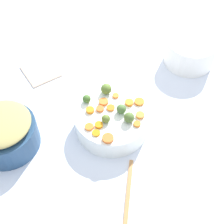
# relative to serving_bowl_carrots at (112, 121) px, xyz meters

# --- Properties ---
(tabletop) EXTENTS (2.40, 2.40, 0.02)m
(tabletop) POSITION_rel_serving_bowl_carrots_xyz_m (0.03, 0.02, -0.05)
(tabletop) COLOR white
(tabletop) RESTS_ON ground
(serving_bowl_carrots) EXTENTS (0.28, 0.28, 0.09)m
(serving_bowl_carrots) POSITION_rel_serving_bowl_carrots_xyz_m (0.00, 0.00, 0.00)
(serving_bowl_carrots) COLOR white
(serving_bowl_carrots) RESTS_ON tabletop
(metal_pot) EXTENTS (0.23, 0.23, 0.11)m
(metal_pot) POSITION_rel_serving_bowl_carrots_xyz_m (-0.36, 0.15, 0.01)
(metal_pot) COLOR navy
(metal_pot) RESTS_ON tabletop
(stuffing_mound) EXTENTS (0.21, 0.21, 0.04)m
(stuffing_mound) POSITION_rel_serving_bowl_carrots_xyz_m (-0.36, 0.15, 0.08)
(stuffing_mound) COLOR tan
(stuffing_mound) RESTS_ON metal_pot
(carrot_slice_0) EXTENTS (0.04, 0.04, 0.01)m
(carrot_slice_0) POSITION_rel_serving_bowl_carrots_xyz_m (-0.06, 0.06, 0.05)
(carrot_slice_0) COLOR orange
(carrot_slice_0) RESTS_ON serving_bowl_carrots
(carrot_slice_1) EXTENTS (0.03, 0.03, 0.01)m
(carrot_slice_1) POSITION_rel_serving_bowl_carrots_xyz_m (-0.03, 0.04, 0.05)
(carrot_slice_1) COLOR orange
(carrot_slice_1) RESTS_ON serving_bowl_carrots
(carrot_slice_2) EXTENTS (0.03, 0.03, 0.01)m
(carrot_slice_2) POSITION_rel_serving_bowl_carrots_xyz_m (0.06, 0.06, 0.05)
(carrot_slice_2) COLOR orange
(carrot_slice_2) RESTS_ON serving_bowl_carrots
(carrot_slice_3) EXTENTS (0.04, 0.04, 0.01)m
(carrot_slice_3) POSITION_rel_serving_bowl_carrots_xyz_m (0.01, 0.03, 0.05)
(carrot_slice_3) COLOR orange
(carrot_slice_3) RESTS_ON serving_bowl_carrots
(carrot_slice_4) EXTENTS (0.04, 0.04, 0.01)m
(carrot_slice_4) POSITION_rel_serving_bowl_carrots_xyz_m (0.08, -0.07, 0.05)
(carrot_slice_4) COLOR orange
(carrot_slice_4) RESTS_ON serving_bowl_carrots
(carrot_slice_5) EXTENTS (0.04, 0.04, 0.01)m
(carrot_slice_5) POSITION_rel_serving_bowl_carrots_xyz_m (-0.10, -0.01, 0.05)
(carrot_slice_5) COLOR orange
(carrot_slice_5) RESTS_ON serving_bowl_carrots
(carrot_slice_6) EXTENTS (0.04, 0.04, 0.01)m
(carrot_slice_6) POSITION_rel_serving_bowl_carrots_xyz_m (0.08, 0.00, 0.05)
(carrot_slice_6) COLOR orange
(carrot_slice_6) RESTS_ON serving_bowl_carrots
(carrot_slice_7) EXTENTS (0.04, 0.04, 0.01)m
(carrot_slice_7) POSITION_rel_serving_bowl_carrots_xyz_m (0.00, 0.06, 0.05)
(carrot_slice_7) COLOR orange
(carrot_slice_7) RESTS_ON serving_bowl_carrots
(carrot_slice_8) EXTENTS (0.04, 0.04, 0.01)m
(carrot_slice_8) POSITION_rel_serving_bowl_carrots_xyz_m (-0.10, -0.04, 0.05)
(carrot_slice_8) COLOR orange
(carrot_slice_8) RESTS_ON serving_bowl_carrots
(carrot_slice_9) EXTENTS (0.05, 0.05, 0.01)m
(carrot_slice_9) POSITION_rel_serving_bowl_carrots_xyz_m (0.12, -0.01, 0.05)
(carrot_slice_9) COLOR orange
(carrot_slice_9) RESTS_ON serving_bowl_carrots
(carrot_slice_10) EXTENTS (0.04, 0.04, 0.01)m
(carrot_slice_10) POSITION_rel_serving_bowl_carrots_xyz_m (0.05, -0.09, 0.05)
(carrot_slice_10) COLOR orange
(carrot_slice_10) RESTS_ON serving_bowl_carrots
(carrot_slice_11) EXTENTS (0.04, 0.04, 0.01)m
(carrot_slice_11) POSITION_rel_serving_bowl_carrots_xyz_m (-0.08, -0.09, 0.05)
(carrot_slice_11) COLOR orange
(carrot_slice_11) RESTS_ON serving_bowl_carrots
(carrot_slice_12) EXTENTS (0.03, 0.03, 0.01)m
(carrot_slice_12) POSITION_rel_serving_bowl_carrots_xyz_m (-0.07, -0.02, 0.05)
(carrot_slice_12) COLOR orange
(carrot_slice_12) RESTS_ON serving_bowl_carrots
(brussels_sprout_0) EXTENTS (0.04, 0.04, 0.04)m
(brussels_sprout_0) POSITION_rel_serving_bowl_carrots_xyz_m (0.03, -0.01, 0.06)
(brussels_sprout_0) COLOR #4D7339
(brussels_sprout_0) RESTS_ON serving_bowl_carrots
(brussels_sprout_1) EXTENTS (0.03, 0.03, 0.03)m
(brussels_sprout_1) POSITION_rel_serving_bowl_carrots_xyz_m (-0.05, 0.10, 0.06)
(brussels_sprout_1) COLOR #446E2C
(brussels_sprout_1) RESTS_ON serving_bowl_carrots
(brussels_sprout_2) EXTENTS (0.04, 0.04, 0.04)m
(brussels_sprout_2) POSITION_rel_serving_bowl_carrots_xyz_m (0.04, 0.10, 0.06)
(brussels_sprout_2) COLOR olive
(brussels_sprout_2) RESTS_ON serving_bowl_carrots
(brussels_sprout_3) EXTENTS (0.03, 0.03, 0.03)m
(brussels_sprout_3) POSITION_rel_serving_bowl_carrots_xyz_m (-0.04, -0.02, 0.06)
(brussels_sprout_3) COLOR olive
(brussels_sprout_3) RESTS_ON serving_bowl_carrots
(brussels_sprout_4) EXTENTS (0.04, 0.04, 0.04)m
(brussels_sprout_4) POSITION_rel_serving_bowl_carrots_xyz_m (0.03, -0.06, 0.06)
(brussels_sprout_4) COLOR #4F6B30
(brussels_sprout_4) RESTS_ON serving_bowl_carrots
(wooden_spoon) EXTENTS (0.24, 0.27, 0.01)m
(wooden_spoon) POSITION_rel_serving_bowl_carrots_xyz_m (-0.18, -0.33, -0.04)
(wooden_spoon) COLOR #B47D49
(wooden_spoon) RESTS_ON tabletop
(casserole_dish) EXTENTS (0.22, 0.22, 0.12)m
(casserole_dish) POSITION_rel_serving_bowl_carrots_xyz_m (0.50, 0.12, 0.02)
(casserole_dish) COLOR white
(casserole_dish) RESTS_ON tabletop
(dish_towel) EXTENTS (0.14, 0.16, 0.01)m
(dish_towel) POSITION_rel_serving_bowl_carrots_xyz_m (-0.09, 0.44, -0.04)
(dish_towel) COLOR #C9AA91
(dish_towel) RESTS_ON tabletop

